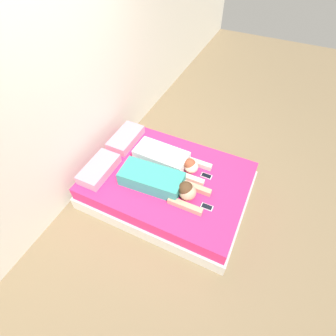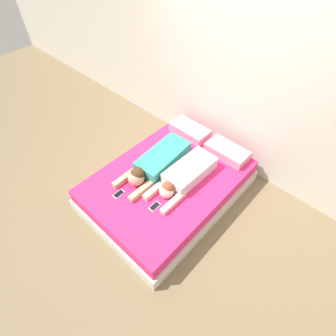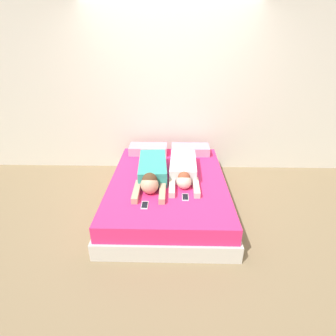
{
  "view_description": "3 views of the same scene",
  "coord_description": "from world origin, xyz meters",
  "px_view_note": "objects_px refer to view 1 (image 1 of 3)",
  "views": [
    {
      "loc": [
        -1.97,
        -0.94,
        2.99
      ],
      "look_at": [
        0.0,
        0.0,
        0.55
      ],
      "focal_mm": 28.0,
      "sensor_mm": 36.0,
      "label": 1
    },
    {
      "loc": [
        1.48,
        -1.6,
        2.95
      ],
      "look_at": [
        0.0,
        0.0,
        0.55
      ],
      "focal_mm": 28.0,
      "sensor_mm": 36.0,
      "label": 2
    },
    {
      "loc": [
        0.07,
        -2.97,
        2.02
      ],
      "look_at": [
        0.0,
        0.0,
        0.55
      ],
      "focal_mm": 28.0,
      "sensor_mm": 36.0,
      "label": 3
    }
  ],
  "objects_px": {
    "bed": "(168,185)",
    "pillow_head_left": "(99,169)",
    "pillow_head_right": "(126,138)",
    "person_left": "(161,182)",
    "cell_phone_left": "(207,207)",
    "cell_phone_right": "(206,176)",
    "person_right": "(168,159)"
  },
  "relations": [
    {
      "from": "cell_phone_left",
      "to": "cell_phone_right",
      "type": "height_order",
      "value": "same"
    },
    {
      "from": "pillow_head_right",
      "to": "cell_phone_right",
      "type": "xyz_separation_m",
      "value": [
        -0.12,
        -1.28,
        -0.06
      ]
    },
    {
      "from": "pillow_head_right",
      "to": "person_left",
      "type": "bearing_deg",
      "value": -122.69
    },
    {
      "from": "person_right",
      "to": "cell_phone_right",
      "type": "distance_m",
      "value": 0.55
    },
    {
      "from": "bed",
      "to": "pillow_head_left",
      "type": "xyz_separation_m",
      "value": [
        -0.33,
        0.83,
        0.26
      ]
    },
    {
      "from": "pillow_head_left",
      "to": "person_right",
      "type": "xyz_separation_m",
      "value": [
        0.53,
        -0.74,
        0.02
      ]
    },
    {
      "from": "bed",
      "to": "cell_phone_left",
      "type": "bearing_deg",
      "value": -111.06
    },
    {
      "from": "person_left",
      "to": "pillow_head_right",
      "type": "bearing_deg",
      "value": 57.31
    },
    {
      "from": "person_left",
      "to": "person_right",
      "type": "distance_m",
      "value": 0.41
    },
    {
      "from": "person_left",
      "to": "cell_phone_right",
      "type": "relative_size",
      "value": 7.94
    },
    {
      "from": "pillow_head_right",
      "to": "person_right",
      "type": "xyz_separation_m",
      "value": [
        -0.13,
        -0.74,
        0.02
      ]
    },
    {
      "from": "bed",
      "to": "person_right",
      "type": "xyz_separation_m",
      "value": [
        0.2,
        0.09,
        0.29
      ]
    },
    {
      "from": "person_right",
      "to": "cell_phone_left",
      "type": "distance_m",
      "value": 0.84
    },
    {
      "from": "pillow_head_right",
      "to": "person_right",
      "type": "bearing_deg",
      "value": -100.05
    },
    {
      "from": "pillow_head_left",
      "to": "pillow_head_right",
      "type": "distance_m",
      "value": 0.66
    },
    {
      "from": "pillow_head_left",
      "to": "cell_phone_right",
      "type": "xyz_separation_m",
      "value": [
        0.54,
        -1.28,
        -0.06
      ]
    },
    {
      "from": "person_right",
      "to": "cell_phone_right",
      "type": "bearing_deg",
      "value": -88.95
    },
    {
      "from": "pillow_head_right",
      "to": "cell_phone_left",
      "type": "distance_m",
      "value": 1.56
    },
    {
      "from": "pillow_head_left",
      "to": "pillow_head_right",
      "type": "xyz_separation_m",
      "value": [
        0.66,
        0.0,
        0.0
      ]
    },
    {
      "from": "person_left",
      "to": "cell_phone_left",
      "type": "relative_size",
      "value": 7.94
    },
    {
      "from": "cell_phone_left",
      "to": "cell_phone_right",
      "type": "bearing_deg",
      "value": 20.67
    },
    {
      "from": "pillow_head_right",
      "to": "person_right",
      "type": "height_order",
      "value": "person_right"
    },
    {
      "from": "pillow_head_right",
      "to": "cell_phone_left",
      "type": "height_order",
      "value": "pillow_head_right"
    },
    {
      "from": "person_right",
      "to": "pillow_head_right",
      "type": "bearing_deg",
      "value": 79.95
    },
    {
      "from": "bed",
      "to": "pillow_head_right",
      "type": "distance_m",
      "value": 0.93
    },
    {
      "from": "person_right",
      "to": "cell_phone_left",
      "type": "height_order",
      "value": "person_right"
    },
    {
      "from": "person_right",
      "to": "cell_phone_right",
      "type": "xyz_separation_m",
      "value": [
        0.01,
        -0.54,
        -0.08
      ]
    },
    {
      "from": "cell_phone_right",
      "to": "person_left",
      "type": "bearing_deg",
      "value": 132.47
    },
    {
      "from": "pillow_head_right",
      "to": "person_left",
      "type": "height_order",
      "value": "person_left"
    },
    {
      "from": "cell_phone_left",
      "to": "person_right",
      "type": "bearing_deg",
      "value": 58.45
    },
    {
      "from": "pillow_head_left",
      "to": "person_right",
      "type": "relative_size",
      "value": 0.57
    },
    {
      "from": "pillow_head_right",
      "to": "person_right",
      "type": "relative_size",
      "value": 0.57
    }
  ]
}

